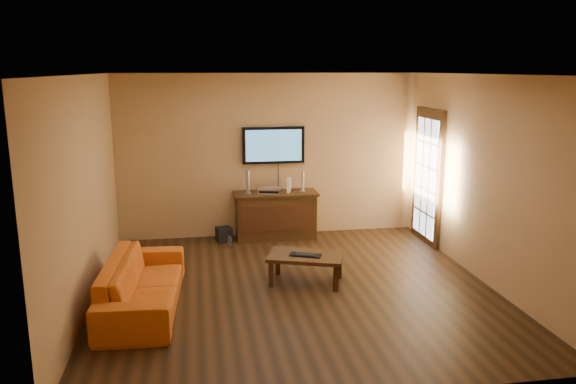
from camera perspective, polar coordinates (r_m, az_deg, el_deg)
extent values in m
plane|color=black|center=(7.32, 0.80, -9.80)|extent=(5.00, 5.00, 0.00)
plane|color=tan|center=(9.35, -1.90, 3.71)|extent=(5.00, 0.00, 5.00)
plane|color=tan|center=(6.94, -19.94, -0.13)|extent=(0.00, 5.00, 5.00)
plane|color=tan|center=(7.76, 19.32, 1.19)|extent=(0.00, 5.00, 5.00)
plane|color=white|center=(6.77, 0.87, 11.85)|extent=(5.00, 5.00, 0.00)
cube|color=black|center=(9.30, 14.00, 1.41)|extent=(0.06, 1.02, 2.22)
cube|color=white|center=(9.28, 13.79, 1.40)|extent=(0.01, 0.79, 1.89)
cube|color=black|center=(9.31, -1.26, -2.51)|extent=(1.30, 0.49, 0.74)
cube|color=black|center=(9.06, -1.04, -2.68)|extent=(1.19, 0.02, 0.44)
cube|color=black|center=(9.22, -1.27, -0.17)|extent=(1.38, 0.53, 0.04)
cube|color=black|center=(9.29, -1.49, 4.77)|extent=(1.03, 0.07, 0.61)
cube|color=teal|center=(9.25, -1.45, 4.74)|extent=(0.93, 0.01, 0.52)
cube|color=black|center=(7.40, 1.80, -6.55)|extent=(1.10, 0.86, 0.05)
cube|color=black|center=(7.33, -1.76, -8.36)|extent=(0.06, 0.06, 0.34)
cube|color=black|center=(7.21, 4.87, -8.75)|extent=(0.06, 0.06, 0.34)
cube|color=black|center=(7.75, -1.06, -7.18)|extent=(0.06, 0.06, 0.34)
cube|color=black|center=(7.64, 5.19, -7.53)|extent=(0.06, 0.06, 0.34)
imported|color=#C75B16|center=(6.85, -14.58, -8.18)|extent=(0.72, 2.10, 0.81)
cylinder|color=silver|center=(9.13, -4.08, -0.14)|extent=(0.11, 0.11, 0.02)
cylinder|color=silver|center=(9.09, -4.09, 1.04)|extent=(0.06, 0.06, 0.37)
cylinder|color=silver|center=(9.30, 1.49, 0.12)|extent=(0.09, 0.09, 0.01)
cylinder|color=silver|center=(9.26, 1.50, 1.12)|extent=(0.05, 0.05, 0.32)
cube|color=silver|center=(9.16, -1.87, 0.16)|extent=(0.42, 0.35, 0.08)
cube|color=white|center=(9.21, 0.09, 0.69)|extent=(0.10, 0.17, 0.23)
cube|color=black|center=(9.26, -6.51, -4.29)|extent=(0.29, 0.29, 0.23)
cylinder|color=white|center=(8.92, -5.93, -5.13)|extent=(0.07, 0.07, 0.17)
sphere|color=white|center=(8.90, -5.94, -4.57)|extent=(0.03, 0.03, 0.03)
cube|color=black|center=(7.35, 1.79, -6.42)|extent=(0.43, 0.30, 0.02)
cube|color=black|center=(7.34, 1.79, -6.33)|extent=(0.28, 0.20, 0.01)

